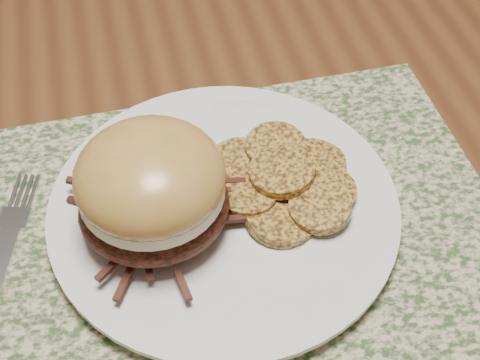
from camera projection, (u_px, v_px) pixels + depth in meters
name	position (u px, v px, depth m)	size (l,w,h in m)	color
dining_table	(275.00, 186.00, 0.67)	(1.50, 0.90, 0.75)	brown
placemat	(222.00, 240.00, 0.52)	(0.45, 0.33, 0.00)	#334E28
dinner_plate	(224.00, 209.00, 0.53)	(0.26, 0.26, 0.02)	white
pork_sandwich	(152.00, 189.00, 0.48)	(0.12, 0.11, 0.09)	black
roasted_potatoes	(285.00, 181.00, 0.53)	(0.13, 0.14, 0.03)	#B38634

